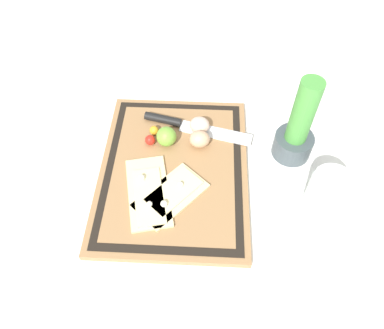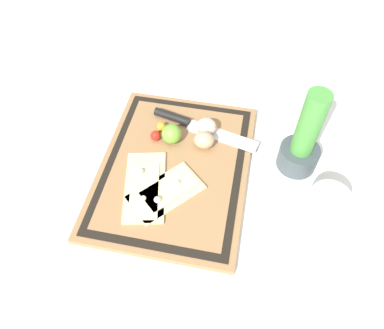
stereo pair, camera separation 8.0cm
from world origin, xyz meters
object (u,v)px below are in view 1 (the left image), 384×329
Objects in this scene: egg_pink at (199,125)px; egg_brown at (200,139)px; knife at (180,124)px; lime at (166,137)px; cherry_tomato_red at (150,140)px; cherry_tomato_yellow at (154,130)px; pizza_slice_near at (148,193)px; herb_pot at (297,131)px; sauce_jar at (327,194)px; pizza_slice_far at (171,195)px.

egg_brown is at bearing 2.30° from egg_pink.
egg_brown is (0.06, 0.06, 0.01)m from knife.
egg_pink is (0.02, 0.05, 0.01)m from knife.
cherry_tomato_red is at bearing -85.51° from lime.
egg_brown reaches higher than knife.
knife is 12.13× the size of cherry_tomato_yellow.
pizza_slice_near is at bearing -28.77° from egg_pink.
pizza_slice_near is 0.90× the size of herb_pot.
pizza_slice_near is 0.15m from cherry_tomato_red.
pizza_slice_near is at bearing -14.90° from knife.
lime is 0.41m from sauce_jar.
egg_pink reaches higher than cherry_tomato_red.
cherry_tomato_yellow is at bearing -162.61° from pizza_slice_far.
cherry_tomato_yellow is at bearing -131.38° from lime.
pizza_slice_far is 0.17m from cherry_tomato_red.
knife is at bearing -139.33° from egg_brown.
lime reaches higher than egg_brown.
egg_brown is at bearing 89.00° from lime.
cherry_tomato_red is at bearing -47.29° from knife.
egg_brown and egg_pink have the same top height.
knife is at bearing 132.71° from cherry_tomato_red.
herb_pot reaches higher than pizza_slice_near.
pizza_slice_near reaches higher than knife.
egg_pink is (-0.05, -0.00, 0.00)m from egg_brown.
pizza_slice_near is 0.16m from lime.
cherry_tomato_yellow reaches higher than knife.
egg_brown is 1.02× the size of lime.
sauce_jar is at bearing 65.96° from cherry_tomato_yellow.
herb_pot reaches higher than egg_brown.
cherry_tomato_red is 0.11× the size of herb_pot.
egg_pink is at bearing -123.93° from sauce_jar.
herb_pot is at bearing 90.68° from cherry_tomato_red.
cherry_tomato_red is (-0.15, -0.01, 0.01)m from pizza_slice_near.
pizza_slice_near is 8.90× the size of cherry_tomato_yellow.
knife is 5.55× the size of egg_brown.
knife is at bearing 178.66° from pizza_slice_far.
pizza_slice_near is 0.19m from egg_brown.
lime is 0.05m from cherry_tomato_yellow.
knife is 0.30m from herb_pot.
knife is 1.23× the size of herb_pot.
cherry_tomato_yellow is at bearing -105.43° from egg_brown.
cherry_tomato_red reaches higher than knife.
egg_pink is at bearing 72.76° from knife.
herb_pot is at bearing 78.08° from knife.
cherry_tomato_yellow is (0.03, -0.07, 0.00)m from knife.
pizza_slice_far is at bearing -1.34° from knife.
pizza_slice_near is 0.19m from cherry_tomato_yellow.
sauce_jar is (-0.00, 0.41, 0.02)m from pizza_slice_near.
herb_pot is at bearing 85.08° from cherry_tomato_yellow.
egg_brown is at bearing -89.41° from herb_pot.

